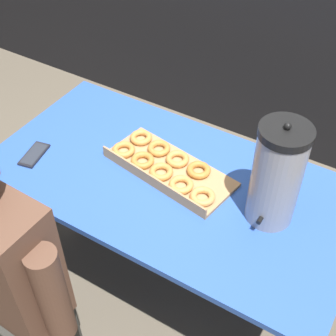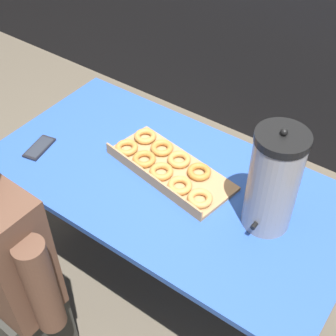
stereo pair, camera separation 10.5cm
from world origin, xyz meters
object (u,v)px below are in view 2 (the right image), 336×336
(coffee_urn, at_px, (273,181))
(person_seated, at_px, (1,270))
(donut_box, at_px, (168,167))
(cell_phone, at_px, (39,148))

(coffee_urn, height_order, person_seated, person_seated)
(donut_box, distance_m, cell_phone, 0.56)
(person_seated, bearing_deg, cell_phone, -59.58)
(donut_box, relative_size, cell_phone, 3.50)
(donut_box, distance_m, coffee_urn, 0.48)
(coffee_urn, relative_size, person_seated, 0.34)
(donut_box, height_order, cell_phone, donut_box)
(cell_phone, bearing_deg, donut_box, 10.31)
(donut_box, distance_m, person_seated, 0.74)
(donut_box, relative_size, coffee_urn, 1.32)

